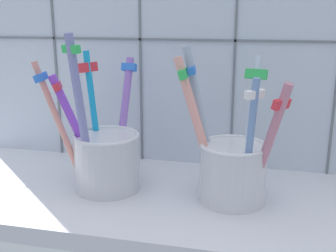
% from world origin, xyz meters
% --- Properties ---
extents(counter_slab, '(0.64, 0.22, 0.02)m').
position_xyz_m(counter_slab, '(0.00, 0.00, 0.01)').
color(counter_slab, silver).
rests_on(counter_slab, ground).
extents(tile_wall_back, '(0.64, 0.02, 0.45)m').
position_xyz_m(tile_wall_back, '(0.00, 0.12, 0.22)').
color(tile_wall_back, silver).
rests_on(tile_wall_back, ground).
extents(toothbrush_cup_left, '(0.11, 0.12, 0.19)m').
position_xyz_m(toothbrush_cup_left, '(-0.08, 0.00, 0.06)').
color(toothbrush_cup_left, silver).
rests_on(toothbrush_cup_left, counter_slab).
extents(toothbrush_cup_right, '(0.13, 0.10, 0.17)m').
position_xyz_m(toothbrush_cup_right, '(0.07, 0.00, 0.06)').
color(toothbrush_cup_right, silver).
rests_on(toothbrush_cup_right, counter_slab).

